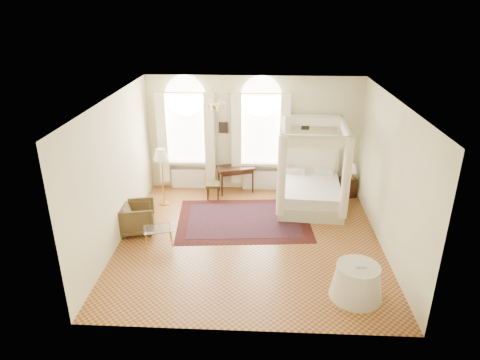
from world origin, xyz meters
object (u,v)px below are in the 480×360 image
object	(u,v)px
nightstand	(348,187)
floor_lamp	(161,157)
writing_desk	(236,170)
armchair	(138,217)
canopy_bed	(310,188)
stool	(213,186)
coffee_table	(158,230)
side_table	(357,282)

from	to	relation	value
nightstand	floor_lamp	world-z (taller)	floor_lamp
nightstand	writing_desk	xyz separation A→B (m)	(-3.19, 0.16, 0.38)
nightstand	armchair	distance (m)	5.86
canopy_bed	floor_lamp	world-z (taller)	canopy_bed
nightstand	stool	distance (m)	3.82
writing_desk	coffee_table	bearing A→B (deg)	-117.11
side_table	coffee_table	bearing A→B (deg)	158.66
stool	side_table	distance (m)	5.26
canopy_bed	floor_lamp	distance (m)	4.05
stool	coffee_table	size ratio (longest dim) A/B	0.59
canopy_bed	side_table	xyz separation A→B (m)	(0.50, -3.84, -0.19)
armchair	coffee_table	world-z (taller)	armchair
nightstand	side_table	world-z (taller)	side_table
nightstand	writing_desk	size ratio (longest dim) A/B	0.49
floor_lamp	writing_desk	bearing A→B (deg)	25.66
armchair	coffee_table	xyz separation A→B (m)	(0.64, -0.62, 0.03)
coffee_table	side_table	world-z (taller)	side_table
canopy_bed	floor_lamp	bearing A→B (deg)	-178.86
armchair	coffee_table	distance (m)	0.89
writing_desk	side_table	distance (m)	5.34
nightstand	coffee_table	world-z (taller)	nightstand
canopy_bed	coffee_table	distance (m)	4.25
canopy_bed	side_table	world-z (taller)	canopy_bed
armchair	floor_lamp	xyz separation A→B (m)	(0.30, 1.52, 0.99)
floor_lamp	coffee_table	bearing A→B (deg)	-80.95
canopy_bed	coffee_table	world-z (taller)	canopy_bed
canopy_bed	side_table	bearing A→B (deg)	-82.56
armchair	coffee_table	size ratio (longest dim) A/B	1.08
nightstand	stool	bearing A→B (deg)	-175.43
canopy_bed	nightstand	xyz separation A→B (m)	(1.14, 0.68, -0.24)
side_table	stool	bearing A→B (deg)	126.92
canopy_bed	side_table	size ratio (longest dim) A/B	2.32
nightstand	floor_lamp	size ratio (longest dim) A/B	0.36
armchair	side_table	xyz separation A→B (m)	(4.76, -2.23, -0.04)
stool	floor_lamp	size ratio (longest dim) A/B	0.28
armchair	floor_lamp	bearing A→B (deg)	-23.71
nightstand	canopy_bed	bearing A→B (deg)	-149.35
canopy_bed	nightstand	distance (m)	1.35
side_table	armchair	bearing A→B (deg)	154.85
coffee_table	floor_lamp	xyz separation A→B (m)	(-0.34, 2.15, 0.96)
writing_desk	canopy_bed	bearing A→B (deg)	-22.29
stool	armchair	xyz separation A→B (m)	(-1.60, -1.97, 0.00)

